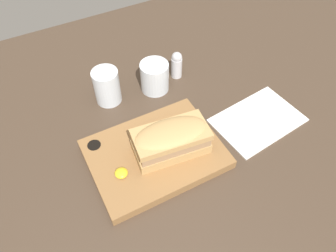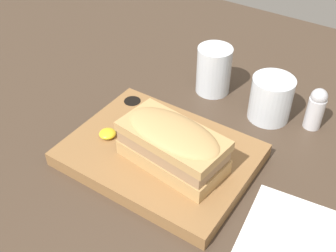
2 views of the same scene
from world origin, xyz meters
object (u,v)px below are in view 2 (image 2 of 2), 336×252
object	(u,v)px
sandwich	(173,144)
napkin	(323,249)
water_glass	(214,73)
wine_glass	(270,101)
salt_shaker	(316,108)
serving_board	(160,154)

from	to	relation	value
sandwich	napkin	size ratio (longest dim) A/B	0.75
water_glass	napkin	world-z (taller)	water_glass
wine_glass	salt_shaker	bearing A→B (deg)	12.93
serving_board	water_glass	distance (cm)	21.99
sandwich	water_glass	world-z (taller)	sandwich
serving_board	wine_glass	bearing A→B (deg)	63.50
water_glass	salt_shaker	distance (cm)	19.80
serving_board	salt_shaker	xyz separation A→B (cm)	(17.37, 21.62, 2.78)
sandwich	serving_board	bearing A→B (deg)	157.16
serving_board	sandwich	size ratio (longest dim) A/B	1.71
water_glass	sandwich	bearing A→B (deg)	-76.01
water_glass	wine_glass	bearing A→B (deg)	-8.10
wine_glass	napkin	xyz separation A→B (cm)	(17.15, -22.06, -3.31)
serving_board	salt_shaker	distance (cm)	27.87
water_glass	salt_shaker	world-z (taller)	water_glass
water_glass	wine_glass	world-z (taller)	water_glass
sandwich	salt_shaker	size ratio (longest dim) A/B	2.15
serving_board	napkin	bearing A→B (deg)	-4.53
water_glass	salt_shaker	size ratio (longest dim) A/B	1.18
salt_shaker	sandwich	bearing A→B (deg)	-121.39
serving_board	wine_glass	world-z (taller)	wine_glass
water_glass	napkin	bearing A→B (deg)	-38.91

